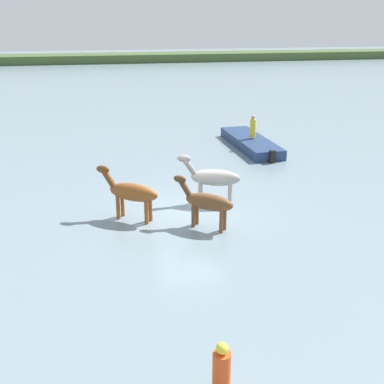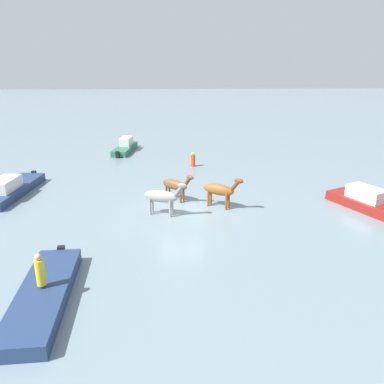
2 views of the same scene
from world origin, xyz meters
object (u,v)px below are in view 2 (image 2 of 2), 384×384
Objects in this scene: horse_pinto_flank at (162,197)px; person_helmsman_aft at (40,271)px; boat_dinghy_port at (125,148)px; boat_motor_center at (11,190)px; horse_rear_stallion at (220,190)px; horse_lead at (176,185)px; buoy_channel_marker at (193,160)px; boat_tender_starboard at (374,206)px; boat_launch_far at (44,297)px.

horse_pinto_flank is 2.04× the size of person_helmsman_aft.
horse_pinto_flank reaches higher than boat_dinghy_port.
person_helmsman_aft is at bearing -172.52° from boat_dinghy_port.
horse_pinto_flank is 10.12m from boat_motor_center.
horse_pinto_flank is (3.20, 0.98, 0.01)m from horse_rear_stallion.
horse_lead is 10.89m from person_helmsman_aft.
buoy_channel_marker is (-2.11, -9.73, -0.54)m from horse_pinto_flank.
horse_lead is at bearing -152.76° from boat_dinghy_port.
person_helmsman_aft is at bearing -96.36° from horse_rear_stallion.
boat_motor_center is at bearing 161.81° from boat_dinghy_port.
boat_dinghy_port is (15.37, -15.14, -0.01)m from boat_tender_starboard.
horse_rear_stallion is 0.36× the size of boat_motor_center.
horse_rear_stallion is 0.38× the size of boat_tender_starboard.
person_helmsman_aft is 1.04× the size of buoy_channel_marker.
boat_tender_starboard is (-21.03, 3.68, -0.00)m from boat_motor_center.
horse_rear_stallion is 8.51m from boat_tender_starboard.
horse_rear_stallion is 1.87× the size of person_helmsman_aft.
horse_pinto_flank is 2.13× the size of buoy_channel_marker.
buoy_channel_marker is at bearing 17.93° from boat_tender_starboard.
person_helmsman_aft reaches higher than boat_dinghy_port.
horse_rear_stallion is 8.83m from buoy_channel_marker.
horse_pinto_flank is at bearing -129.36° from horse_rear_stallion.
person_helmsman_aft reaches higher than buoy_channel_marker.
boat_launch_far is (3.96, 7.73, -0.86)m from horse_pinto_flank.
horse_pinto_flank is 0.40× the size of boat_launch_far.
horse_lead is at bearing 87.90° from boat_motor_center.
person_helmsman_aft reaches higher than horse_lead.
horse_lead is 1.67× the size of person_helmsman_aft.
boat_launch_far is at bearing 31.68° from boat_motor_center.
horse_pinto_flank is at bearing 63.52° from boat_tender_starboard.
buoy_channel_marker is at bearing 123.91° from boat_motor_center.
boat_dinghy_port is at bearing 159.77° from boat_motor_center.
horse_rear_stallion is 2.75m from horse_lead.
horse_lead is at bearing -172.57° from horse_rear_stallion.
boat_motor_center is 21.35m from boat_tender_starboard.
boat_dinghy_port is 4.27× the size of buoy_channel_marker.
boat_launch_far is 0.99m from person_helmsman_aft.
boat_launch_far is 5.36× the size of buoy_channel_marker.
horse_lead is 10.27m from boat_motor_center.
horse_pinto_flank reaches higher than boat_launch_far.
boat_motor_center is 5.44× the size of buoy_channel_marker.
person_helmsman_aft is (4.00, 7.62, 0.13)m from horse_pinto_flank.
boat_dinghy_port is 22.75m from person_helmsman_aft.
horse_lead reaches higher than boat_tender_starboard.
buoy_channel_marker is at bearing 97.46° from horse_pinto_flank.
boat_motor_center is (9.41, -3.65, -0.72)m from horse_pinto_flank.
horse_pinto_flank reaches higher than boat_tender_starboard.
boat_dinghy_port reaches higher than buoy_channel_marker.
person_helmsman_aft reaches higher than boat_tender_starboard.
boat_tender_starboard reaches higher than boat_dinghy_port.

